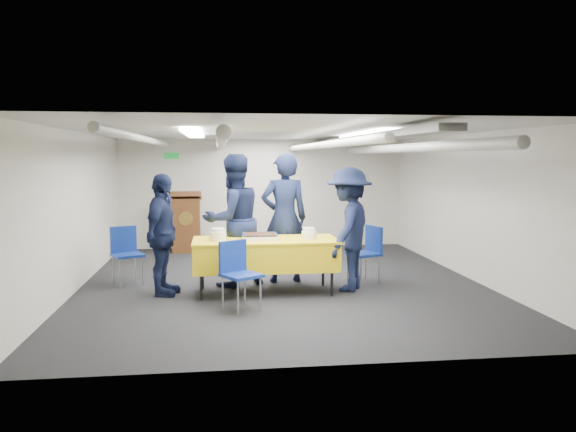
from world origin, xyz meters
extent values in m
plane|color=black|center=(0.00, 0.00, 0.00)|extent=(7.00, 7.00, 0.00)
cube|color=beige|center=(0.00, 3.49, 1.15)|extent=(6.00, 0.02, 2.30)
cube|color=beige|center=(-2.99, 0.00, 1.15)|extent=(0.02, 7.00, 2.30)
cube|color=beige|center=(2.99, 0.00, 1.15)|extent=(0.02, 7.00, 2.30)
cube|color=silver|center=(0.00, 0.00, 2.29)|extent=(6.00, 7.00, 0.02)
cylinder|color=silver|center=(-2.00, 0.00, 2.18)|extent=(0.10, 6.90, 0.10)
cylinder|color=silver|center=(-0.90, 0.00, 2.14)|extent=(0.14, 6.90, 0.14)
cylinder|color=silver|center=(0.60, 0.00, 2.10)|extent=(0.10, 6.90, 0.10)
cylinder|color=silver|center=(1.90, 0.00, 2.06)|extent=(0.14, 6.90, 0.14)
cube|color=gray|center=(1.20, 0.00, 2.20)|extent=(0.28, 6.90, 0.08)
cube|color=white|center=(-1.30, 0.00, 2.27)|extent=(0.25, 2.60, 0.04)
cube|color=white|center=(1.30, 0.00, 2.27)|extent=(0.25, 2.60, 0.04)
cube|color=#0C591E|center=(-1.90, 3.47, 1.95)|extent=(0.30, 0.04, 0.12)
cylinder|color=black|center=(-1.20, -0.94, 0.18)|extent=(0.04, 0.04, 0.36)
cylinder|color=black|center=(0.59, -0.94, 0.18)|extent=(0.04, 0.04, 0.36)
cylinder|color=black|center=(-1.20, -0.29, 0.18)|extent=(0.04, 0.04, 0.36)
cylinder|color=black|center=(0.59, -0.29, 0.18)|extent=(0.04, 0.04, 0.36)
cube|color=yellow|center=(-0.30, -0.62, 0.54)|extent=(2.01, 0.87, 0.39)
cube|color=yellow|center=(-0.30, -0.62, 0.76)|extent=(2.03, 0.89, 0.03)
cube|color=white|center=(-0.38, -0.64, 0.80)|extent=(0.48, 0.39, 0.06)
cube|color=black|center=(-0.38, -0.64, 0.84)|extent=(0.46, 0.37, 0.03)
sphere|color=#103098|center=(-0.59, -0.81, 0.84)|extent=(0.04, 0.04, 0.04)
sphere|color=#103098|center=(-0.59, -0.46, 0.84)|extent=(0.04, 0.04, 0.04)
sphere|color=#103098|center=(-0.49, -0.81, 0.84)|extent=(0.04, 0.04, 0.04)
sphere|color=#103098|center=(-0.49, -0.46, 0.84)|extent=(0.04, 0.04, 0.04)
sphere|color=#103098|center=(-0.38, -0.81, 0.84)|extent=(0.04, 0.04, 0.04)
sphere|color=#103098|center=(-0.38, -0.46, 0.84)|extent=(0.04, 0.04, 0.04)
sphere|color=#103098|center=(-0.27, -0.81, 0.84)|extent=(0.04, 0.04, 0.04)
sphere|color=#103098|center=(-0.27, -0.46, 0.84)|extent=(0.04, 0.04, 0.04)
sphere|color=#103098|center=(-0.17, -0.81, 0.84)|extent=(0.04, 0.04, 0.04)
sphere|color=#103098|center=(-0.17, -0.46, 0.84)|extent=(0.04, 0.04, 0.04)
sphere|color=#103098|center=(-0.61, -0.72, 0.84)|extent=(0.04, 0.04, 0.04)
sphere|color=#103098|center=(-0.15, -0.72, 0.84)|extent=(0.04, 0.04, 0.04)
sphere|color=#103098|center=(-0.61, -0.64, 0.84)|extent=(0.04, 0.04, 0.04)
sphere|color=#103098|center=(-0.15, -0.64, 0.84)|extent=(0.04, 0.04, 0.04)
sphere|color=#103098|center=(-0.61, -0.55, 0.84)|extent=(0.04, 0.04, 0.04)
sphere|color=#103098|center=(-0.15, -0.55, 0.84)|extent=(0.04, 0.04, 0.04)
cylinder|color=white|center=(-0.96, -0.67, 0.83)|extent=(0.22, 0.22, 0.12)
cylinder|color=white|center=(-0.96, -0.67, 0.92)|extent=(0.18, 0.18, 0.05)
cylinder|color=white|center=(0.32, -0.67, 0.82)|extent=(0.21, 0.21, 0.11)
cylinder|color=white|center=(0.32, -0.67, 0.90)|extent=(0.17, 0.17, 0.05)
cube|color=brown|center=(-1.60, 3.05, 0.55)|extent=(0.55, 0.45, 1.10)
cube|color=brown|center=(-1.60, 3.02, 1.15)|extent=(0.62, 0.53, 0.21)
cylinder|color=gold|center=(-1.60, 2.81, 0.70)|extent=(0.28, 0.02, 0.28)
cylinder|color=gray|center=(-0.73, -1.75, 0.21)|extent=(0.02, 0.02, 0.43)
cylinder|color=gray|center=(-0.44, -1.57, 0.21)|extent=(0.02, 0.02, 0.43)
cylinder|color=gray|center=(-0.91, -1.46, 0.21)|extent=(0.02, 0.02, 0.43)
cylinder|color=gray|center=(-0.63, -1.28, 0.21)|extent=(0.02, 0.02, 0.43)
cube|color=navy|center=(-0.68, -1.52, 0.45)|extent=(0.58, 0.58, 0.04)
cube|color=navy|center=(-0.78, -1.36, 0.67)|extent=(0.36, 0.25, 0.40)
cylinder|color=gray|center=(1.02, -0.08, 0.21)|extent=(0.02, 0.02, 0.43)
cylinder|color=gray|center=(1.14, -0.40, 0.21)|extent=(0.02, 0.02, 0.43)
cylinder|color=gray|center=(1.34, 0.04, 0.21)|extent=(0.02, 0.02, 0.43)
cylinder|color=gray|center=(1.46, -0.28, 0.21)|extent=(0.02, 0.02, 0.43)
cube|color=navy|center=(1.24, -0.18, 0.45)|extent=(0.54, 0.54, 0.04)
cube|color=navy|center=(1.42, -0.11, 0.67)|extent=(0.18, 0.39, 0.40)
cylinder|color=gray|center=(-2.41, -0.06, 0.21)|extent=(0.02, 0.02, 0.43)
cylinder|color=gray|center=(-2.10, 0.08, 0.21)|extent=(0.02, 0.02, 0.43)
cylinder|color=gray|center=(-2.55, 0.24, 0.21)|extent=(0.02, 0.02, 0.43)
cylinder|color=gray|center=(-2.24, 0.39, 0.21)|extent=(0.02, 0.02, 0.43)
cube|color=navy|center=(-2.32, 0.16, 0.45)|extent=(0.56, 0.56, 0.04)
cube|color=navy|center=(-2.41, 0.33, 0.67)|extent=(0.38, 0.21, 0.40)
imported|color=black|center=(0.05, 0.06, 0.99)|extent=(0.76, 0.53, 1.98)
imported|color=black|center=(-0.74, -0.09, 0.98)|extent=(1.19, 1.10, 1.97)
imported|color=black|center=(-1.73, -0.57, 0.85)|extent=(0.63, 1.06, 1.70)
imported|color=black|center=(0.91, -0.59, 0.89)|extent=(1.15, 1.33, 1.78)
camera|label=1|loc=(-0.96, -8.43, 1.92)|focal=35.00mm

